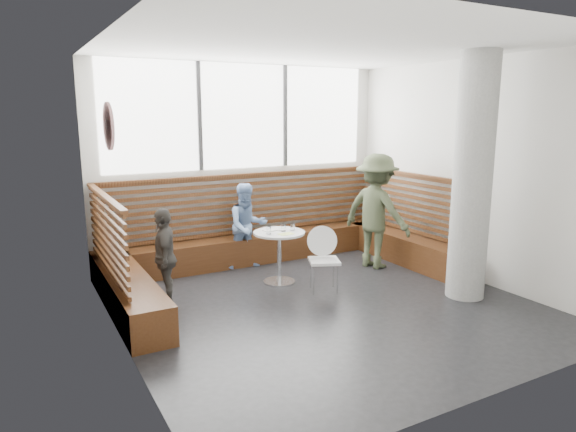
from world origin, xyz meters
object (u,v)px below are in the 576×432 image
adult_man (376,211)px  child_left (165,257)px  cafe_chair (321,254)px  child_back (247,226)px  cafe_table (279,246)px  concrete_column (472,178)px

adult_man → child_left: 3.41m
cafe_chair → child_back: child_back is taller
cafe_table → child_back: size_ratio=0.56×
child_left → cafe_table: bearing=107.5°
concrete_column → child_left: 4.09m
cafe_table → child_back: child_back is taller
cafe_table → cafe_chair: bearing=-55.6°
child_left → concrete_column: bearing=81.4°
adult_man → cafe_chair: bearing=93.6°
cafe_table → child_back: bearing=96.3°
concrete_column → child_left: size_ratio=2.53×
cafe_chair → adult_man: (1.35, 0.52, 0.39)m
concrete_column → child_left: concrete_column is taller
cafe_chair → child_back: size_ratio=0.65×
cafe_chair → adult_man: size_ratio=0.49×
child_back → concrete_column: bearing=-49.7°
cafe_chair → cafe_table: bearing=147.2°
cafe_table → child_left: child_left is taller
adult_man → child_left: (-3.40, -0.01, -0.27)m
cafe_chair → child_back: 1.52m
adult_man → child_back: 2.06m
cafe_chair → child_left: (-2.05, 0.50, 0.11)m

